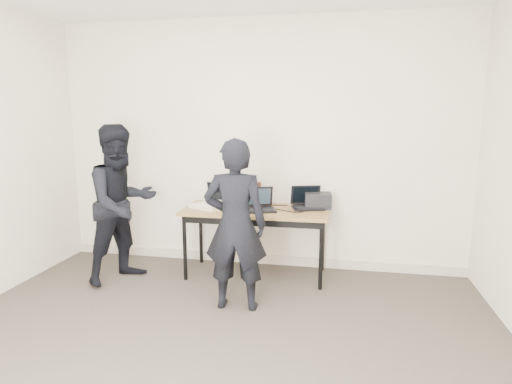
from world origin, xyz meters
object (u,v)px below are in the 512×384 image
(laptop_center, at_px, (260,205))
(laptop_right, at_px, (307,203))
(desk, at_px, (256,215))
(equipment_box, at_px, (318,200))
(laptop_beige, at_px, (211,202))
(person_typist, at_px, (235,225))
(person_observer, at_px, (122,204))
(leather_satchel, at_px, (243,193))

(laptop_center, distance_m, laptop_right, 0.51)
(desk, xyz_separation_m, equipment_box, (0.63, 0.19, 0.14))
(laptop_beige, xyz_separation_m, equipment_box, (1.11, 0.18, 0.03))
(laptop_right, bearing_deg, equipment_box, -1.02)
(laptop_right, relative_size, person_typist, 0.25)
(laptop_center, height_order, person_observer, person_observer)
(desk, bearing_deg, leather_satchel, 127.97)
(laptop_right, distance_m, person_observer, 1.89)
(laptop_beige, distance_m, person_typist, 0.91)
(laptop_center, bearing_deg, equipment_box, 1.33)
(leather_satchel, bearing_deg, equipment_box, -1.65)
(laptop_beige, bearing_deg, desk, 23.66)
(laptop_beige, bearing_deg, person_typist, -34.60)
(laptop_beige, distance_m, laptop_right, 1.01)
(equipment_box, height_order, person_typist, person_typist)
(leather_satchel, bearing_deg, person_observer, -151.72)
(person_typist, distance_m, person_observer, 1.35)
(desk, distance_m, laptop_center, 0.13)
(laptop_right, bearing_deg, laptop_center, -173.35)
(laptop_beige, xyz_separation_m, leather_satchel, (0.30, 0.21, 0.07))
(laptop_beige, distance_m, leather_satchel, 0.38)
(equipment_box, bearing_deg, laptop_beige, -170.93)
(desk, height_order, laptop_beige, laptop_beige)
(laptop_beige, relative_size, laptop_right, 1.13)
(leather_satchel, relative_size, person_typist, 0.24)
(person_observer, bearing_deg, equipment_box, -43.57)
(person_observer, bearing_deg, desk, -44.13)
(person_observer, bearing_deg, person_typist, -77.52)
(equipment_box, bearing_deg, laptop_right, -165.09)
(desk, distance_m, laptop_right, 0.55)
(laptop_right, bearing_deg, desk, -178.54)
(laptop_beige, bearing_deg, laptop_center, 20.32)
(desk, distance_m, leather_satchel, 0.34)
(equipment_box, bearing_deg, leather_satchel, 177.48)
(desk, relative_size, laptop_right, 3.96)
(desk, height_order, laptop_center, laptop_center)
(person_typist, bearing_deg, laptop_beige, -64.61)
(leather_satchel, distance_m, person_observer, 1.27)
(leather_satchel, xyz_separation_m, person_observer, (-1.12, -0.58, -0.05))
(laptop_right, bearing_deg, person_observer, 179.93)
(desk, xyz_separation_m, laptop_center, (0.05, -0.03, 0.11))
(desk, height_order, equipment_box, equipment_box)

